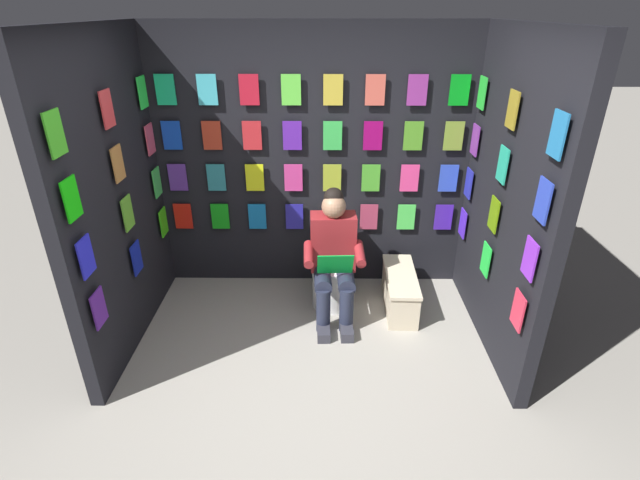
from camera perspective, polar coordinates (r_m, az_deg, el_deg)
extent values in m
plane|color=#9E998E|center=(3.57, -1.45, -19.57)|extent=(30.00, 30.00, 0.00)
cube|color=black|center=(4.51, -0.87, 9.29)|extent=(3.02, 0.10, 2.48)
cube|color=red|center=(4.81, -16.21, 2.78)|extent=(0.17, 0.01, 0.26)
cube|color=#11A115|center=(4.72, -11.97, 2.81)|extent=(0.17, 0.01, 0.26)
cube|color=#0F6DB8|center=(4.66, -7.59, 2.83)|extent=(0.17, 0.01, 0.26)
cube|color=#231F96|center=(4.62, -3.11, 2.83)|extent=(0.17, 0.01, 0.26)
cube|color=olive|center=(4.61, 1.41, 2.82)|extent=(0.17, 0.01, 0.26)
cube|color=#A83755|center=(4.63, 5.93, 2.79)|extent=(0.17, 0.01, 0.26)
cube|color=#4AD84F|center=(4.68, 10.37, 2.74)|extent=(0.17, 0.01, 0.26)
cube|color=#421EA4|center=(4.76, 14.70, 2.68)|extent=(0.17, 0.01, 0.26)
cube|color=#592D93|center=(4.67, -16.82, 7.26)|extent=(0.17, 0.01, 0.26)
cube|color=teal|center=(4.58, -12.44, 7.39)|extent=(0.17, 0.01, 0.26)
cube|color=#E7F017|center=(4.51, -7.89, 7.48)|extent=(0.17, 0.01, 0.26)
cube|color=#CC3687|center=(4.47, -3.23, 7.52)|extent=(0.17, 0.01, 0.26)
cube|color=#A1B330|center=(4.47, 1.47, 7.52)|extent=(0.17, 0.01, 0.26)
cube|color=green|center=(4.49, 6.16, 7.46)|extent=(0.17, 0.01, 0.26)
cube|color=#F03E87|center=(4.54, 10.78, 7.36)|extent=(0.17, 0.01, 0.26)
cube|color=blue|center=(4.61, 15.27, 7.21)|extent=(0.17, 0.01, 0.26)
cube|color=#1241BC|center=(4.57, -17.48, 11.98)|extent=(0.17, 0.01, 0.26)
cube|color=#B4331E|center=(4.47, -12.94, 12.22)|extent=(0.17, 0.01, 0.26)
cube|color=red|center=(4.40, -8.22, 12.39)|extent=(0.17, 0.01, 0.26)
cube|color=#5820A8|center=(4.36, -3.37, 12.48)|extent=(0.17, 0.01, 0.26)
cube|color=green|center=(4.35, 1.53, 12.49)|extent=(0.17, 0.01, 0.26)
cube|color=#92095A|center=(4.37, 6.42, 12.41)|extent=(0.17, 0.01, 0.26)
cube|color=#519927|center=(4.43, 11.22, 12.24)|extent=(0.17, 0.01, 0.26)
cube|color=olive|center=(4.51, 15.87, 12.00)|extent=(0.17, 0.01, 0.26)
cube|color=#19BD79|center=(4.49, -18.20, 16.89)|extent=(0.17, 0.01, 0.26)
cube|color=#40B7C7|center=(4.39, -13.48, 17.26)|extent=(0.17, 0.01, 0.26)
cube|color=red|center=(4.32, -8.57, 17.52)|extent=(0.17, 0.01, 0.26)
cube|color=#5FD840|center=(4.28, -3.52, 17.67)|extent=(0.17, 0.01, 0.26)
cube|color=gold|center=(4.27, 1.60, 17.69)|extent=(0.17, 0.01, 0.26)
cube|color=#D85A4A|center=(4.30, 6.70, 17.57)|extent=(0.17, 0.01, 0.26)
cube|color=#90308B|center=(4.35, 11.70, 17.33)|extent=(0.17, 0.01, 0.26)
cube|color=#0A961A|center=(4.43, 16.53, 16.98)|extent=(0.17, 0.01, 0.26)
cube|color=black|center=(3.88, 21.73, 4.47)|extent=(0.10, 1.78, 2.48)
cube|color=#5329E1|center=(4.67, 16.87, 1.96)|extent=(0.01, 0.17, 0.26)
cube|color=#24DD42|center=(4.06, 19.40, -2.25)|extent=(0.01, 0.17, 0.26)
cube|color=#E12D48|center=(3.49, 22.83, -7.87)|extent=(0.01, 0.17, 0.26)
cube|color=#282CAF|center=(4.53, 17.53, 6.55)|extent=(0.01, 0.17, 0.26)
cube|color=#5F8D0D|center=(3.90, 20.27, 2.92)|extent=(0.01, 0.17, 0.26)
cube|color=purple|center=(3.30, 24.03, -2.10)|extent=(0.01, 0.17, 0.26)
cube|color=purple|center=(4.42, 18.23, 11.41)|extent=(0.01, 0.17, 0.26)
cube|color=#22AC88|center=(3.77, 21.22, 8.48)|extent=(0.01, 0.17, 0.26)
cube|color=#2941BD|center=(3.14, 25.35, 4.32)|extent=(0.01, 0.17, 0.26)
cube|color=green|center=(4.34, 19.00, 16.48)|extent=(0.01, 0.17, 0.26)
cube|color=olive|center=(3.67, 22.26, 14.38)|extent=(0.01, 0.17, 0.26)
cube|color=#2170AD|center=(3.03, 26.81, 11.30)|extent=(0.01, 0.17, 0.26)
cube|color=black|center=(3.97, -23.65, 4.57)|extent=(0.10, 1.78, 2.48)
cube|color=#592297|center=(3.58, -25.16, -7.48)|extent=(0.01, 0.17, 0.26)
cube|color=#1525AD|center=(4.14, -21.29, -2.03)|extent=(0.01, 0.17, 0.26)
cube|color=#3BD317|center=(4.74, -18.40, 2.08)|extent=(0.01, 0.17, 0.26)
cube|color=#2729E5|center=(3.39, -26.44, -1.83)|extent=(0.01, 0.17, 0.26)
cube|color=#60B330|center=(3.98, -22.23, 3.03)|extent=(0.01, 0.17, 0.26)
cube|color=green|center=(4.60, -19.10, 6.61)|extent=(0.01, 0.17, 0.26)
cube|color=#15D70E|center=(3.24, -27.84, 4.41)|extent=(0.01, 0.17, 0.26)
cube|color=#BE7E3D|center=(3.85, -23.24, 8.48)|extent=(0.01, 0.17, 0.26)
cube|color=#D74862|center=(4.49, -19.86, 11.39)|extent=(0.01, 0.17, 0.26)
cube|color=green|center=(3.13, -29.39, 11.16)|extent=(0.01, 0.17, 0.26)
cube|color=#DA383D|center=(3.76, -24.34, 14.25)|extent=(0.01, 0.17, 0.26)
cube|color=#29E546|center=(4.41, -20.68, 16.37)|extent=(0.01, 0.17, 0.26)
cylinder|color=white|center=(4.47, 1.51, -5.60)|extent=(0.38, 0.38, 0.40)
cylinder|color=white|center=(4.36, 1.54, -3.23)|extent=(0.41, 0.41, 0.02)
cube|color=white|center=(4.51, 1.38, 0.26)|extent=(0.39, 0.20, 0.36)
cylinder|color=white|center=(4.43, 1.44, -0.25)|extent=(0.39, 0.08, 0.39)
cube|color=maroon|center=(4.21, 1.59, -0.22)|extent=(0.41, 0.24, 0.52)
sphere|color=tan|center=(4.03, 1.67, 4.10)|extent=(0.21, 0.21, 0.21)
sphere|color=black|center=(4.03, 1.66, 5.16)|extent=(0.17, 0.17, 0.17)
cylinder|color=#23283D|center=(4.15, 3.08, -4.46)|extent=(0.17, 0.41, 0.15)
cylinder|color=#23283D|center=(4.14, 0.32, -4.51)|extent=(0.17, 0.41, 0.15)
cylinder|color=#23283D|center=(4.13, 3.20, -8.45)|extent=(0.12, 0.12, 0.42)
cylinder|color=#23283D|center=(4.12, 0.40, -8.51)|extent=(0.12, 0.12, 0.42)
cube|color=#33333D|center=(4.18, 3.21, -10.80)|extent=(0.12, 0.26, 0.09)
cube|color=#33333D|center=(4.17, 0.42, -10.86)|extent=(0.12, 0.26, 0.09)
cylinder|color=maroon|center=(4.08, 4.82, -1.63)|extent=(0.10, 0.31, 0.13)
cylinder|color=maroon|center=(4.05, -1.38, -1.73)|extent=(0.10, 0.31, 0.13)
cube|color=#0AA833|center=(3.93, 1.86, -2.98)|extent=(0.30, 0.14, 0.23)
cube|color=beige|center=(4.51, 9.61, -6.24)|extent=(0.28, 0.76, 0.32)
cube|color=beige|center=(4.42, 9.78, -4.30)|extent=(0.30, 0.79, 0.03)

